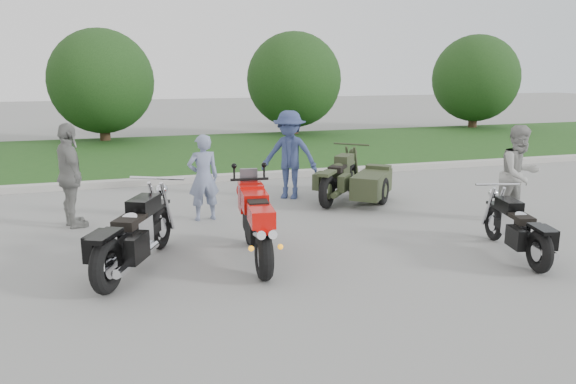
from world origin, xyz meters
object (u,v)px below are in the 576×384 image
object	(u,v)px
cruiser_right	(518,231)
person_grey	(519,174)
sportbike_red	(257,222)
cruiser_left	(133,238)
person_back	(70,176)
cruiser_sidecar	(358,182)
person_denim	(289,155)
person_stripe	(203,178)

from	to	relation	value
cruiser_right	person_grey	xyz separation A→B (m)	(1.24, 1.62, 0.47)
sportbike_red	cruiser_right	distance (m)	3.83
cruiser_left	person_back	distance (m)	2.75
cruiser_sidecar	person_grey	world-z (taller)	person_grey
sportbike_red	person_denim	distance (m)	4.00
person_grey	person_denim	distance (m)	4.46
person_back	sportbike_red	bearing A→B (deg)	-153.59
cruiser_left	person_back	xyz separation A→B (m)	(-0.96, 2.54, 0.43)
person_grey	person_denim	bearing A→B (deg)	134.22
cruiser_sidecar	cruiser_left	bearing A→B (deg)	-109.18
cruiser_left	cruiser_right	world-z (taller)	cruiser_left
sportbike_red	cruiser_sidecar	world-z (taller)	sportbike_red
cruiser_left	person_denim	xyz separation A→B (m)	(3.27, 3.54, 0.44)
cruiser_right	person_back	bearing A→B (deg)	163.70
cruiser_left	cruiser_sidecar	world-z (taller)	cruiser_left
sportbike_red	person_grey	world-z (taller)	person_grey
cruiser_right	person_stripe	xyz separation A→B (m)	(-4.12, 3.33, 0.38)
person_stripe	sportbike_red	bearing A→B (deg)	93.02
cruiser_sidecar	person_denim	distance (m)	1.53
cruiser_sidecar	person_stripe	distance (m)	3.26
sportbike_red	person_back	distance (m)	3.76
person_stripe	cruiser_right	bearing A→B (deg)	134.87
cruiser_sidecar	person_denim	bearing A→B (deg)	-172.06
cruiser_left	cruiser_sidecar	bearing A→B (deg)	57.26
sportbike_red	person_stripe	world-z (taller)	person_stripe
cruiser_left	cruiser_sidecar	distance (m)	5.30
sportbike_red	person_stripe	size ratio (longest dim) A/B	1.37
person_stripe	person_denim	xyz separation A→B (m)	(1.97, 1.20, 0.14)
sportbike_red	person_denim	xyz separation A→B (m)	(1.58, 3.66, 0.32)
person_stripe	person_grey	size ratio (longest dim) A/B	0.90
sportbike_red	person_stripe	distance (m)	2.50
cruiser_right	person_stripe	world-z (taller)	person_stripe
cruiser_right	person_grey	world-z (taller)	person_grey
person_denim	person_back	distance (m)	4.34
cruiser_right	cruiser_left	bearing A→B (deg)	-177.65
person_stripe	cruiser_left	bearing A→B (deg)	55.02
cruiser_left	cruiser_right	size ratio (longest dim) A/B	1.13
cruiser_left	person_denim	size ratio (longest dim) A/B	1.23
person_back	cruiser_sidecar	bearing A→B (deg)	-105.81
cruiser_left	cruiser_sidecar	xyz separation A→B (m)	(4.50, 2.80, -0.06)
sportbike_red	cruiser_right	world-z (taller)	sportbike_red
person_denim	person_back	bearing A→B (deg)	-135.87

